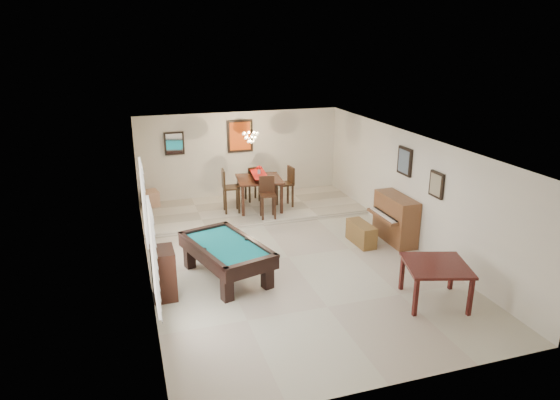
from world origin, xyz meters
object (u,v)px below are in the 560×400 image
piano_bench (361,233)px  flower_vase (259,170)px  pool_table (227,261)px  chandelier (251,134)px  corner_bench (151,198)px  apothecary_chest (164,273)px  dining_chair_north (252,183)px  square_table (435,283)px  dining_chair_south (268,198)px  dining_chair_west (231,191)px  upright_piano (391,219)px  dining_chair_east (285,187)px  dining_table (259,191)px

piano_bench → flower_vase: (-1.71, 2.83, 0.97)m
pool_table → chandelier: bearing=51.9°
chandelier → corner_bench: bearing=159.7°
apothecary_chest → flower_vase: flower_vase is taller
apothecary_chest → dining_chair_north: 5.57m
apothecary_chest → dining_chair_north: (2.94, 4.73, 0.16)m
square_table → piano_bench: square_table is taller
dining_chair_south → corner_bench: size_ratio=2.27×
dining_chair_north → dining_chair_west: bearing=36.9°
upright_piano → chandelier: 4.34m
dining_chair_south → dining_chair_east: 1.04m
pool_table → chandelier: 4.42m
piano_bench → dining_chair_north: dining_chair_north is taller
pool_table → flower_vase: flower_vase is taller
pool_table → flower_vase: 4.04m
apothecary_chest → flower_vase: size_ratio=4.04×
pool_table → dining_chair_south: bearing=42.6°
pool_table → dining_chair_west: bearing=59.8°
dining_chair_west → corner_bench: (-2.05, 1.19, -0.38)m
piano_bench → dining_chair_west: dining_chair_west is taller
dining_chair_west → chandelier: bearing=-67.9°
apothecary_chest → pool_table: bearing=18.1°
dining_table → dining_chair_south: (0.02, -0.78, 0.05)m
dining_chair_north → corner_bench: (-2.84, 0.40, -0.30)m
dining_chair_west → dining_chair_south: bearing=-128.1°
upright_piano → dining_chair_north: bearing=123.7°
flower_vase → dining_chair_south: size_ratio=0.22×
apothecary_chest → upright_piano: bearing=11.4°
pool_table → apothecary_chest: bearing=-178.2°
dining_chair_east → dining_chair_south: bearing=-48.6°
square_table → upright_piano: size_ratio=0.82×
square_table → piano_bench: size_ratio=1.21×
flower_vase → square_table: bearing=-72.8°
dining_chair_south → dining_chair_north: bearing=98.5°
dining_chair_north → dining_chair_east: bearing=125.4°
pool_table → dining_chair_east: 4.29m
flower_vase → dining_chair_north: 0.95m
dining_table → chandelier: size_ratio=1.99×
dining_table → dining_chair_east: size_ratio=1.06×
dining_chair_east → corner_bench: 3.78m
piano_bench → flower_vase: bearing=121.1°
pool_table → dining_chair_north: 4.63m
upright_piano → chandelier: chandelier is taller
chandelier → piano_bench: bearing=-57.8°
dining_table → pool_table: bearing=-115.0°
flower_vase → dining_chair_west: 0.95m
square_table → upright_piano: 2.88m
pool_table → dining_chair_west: (0.87, 3.53, 0.36)m
chandelier → flower_vase: bearing=-42.0°
square_table → flower_vase: size_ratio=4.67×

